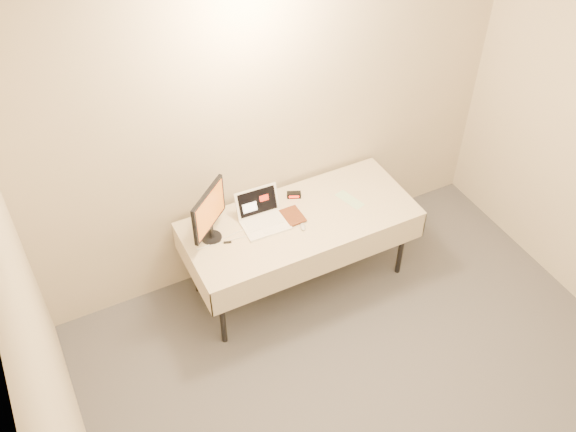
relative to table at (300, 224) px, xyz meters
name	(u,v)px	position (x,y,z in m)	size (l,w,h in m)	color
back_wall	(274,124)	(0.00, 0.45, 0.67)	(4.00, 0.10, 2.70)	beige
table	(300,224)	(0.00, 0.00, 0.00)	(1.86, 0.81, 0.74)	black
laptop	(262,215)	(-0.28, 0.11, 0.12)	(0.36, 0.34, 0.24)	white
monitor	(209,212)	(-0.71, 0.11, 0.33)	(0.35, 0.31, 0.46)	black
book	(284,210)	(-0.13, 0.04, 0.17)	(0.15, 0.02, 0.21)	#90421A
alarm_clock	(294,195)	(0.07, 0.25, 0.09)	(0.12, 0.09, 0.05)	black
clicker	(303,227)	(-0.03, -0.10, 0.07)	(0.04, 0.08, 0.02)	#B7B7BA
paper_form	(350,200)	(0.46, 0.01, 0.06)	(0.10, 0.25, 0.00)	#B6E4B5
usb_dongle	(228,242)	(-0.62, 0.01, 0.07)	(0.06, 0.02, 0.01)	black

